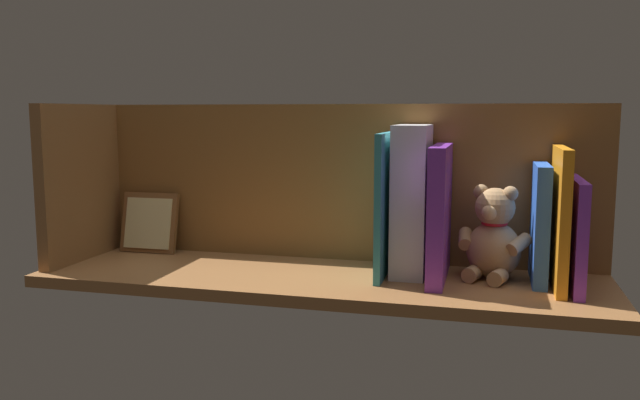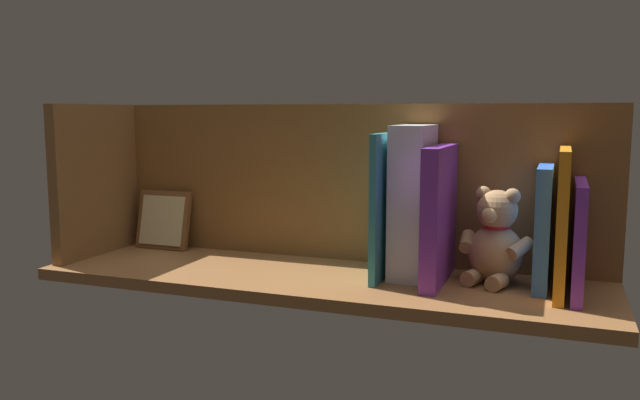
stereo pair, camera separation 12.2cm
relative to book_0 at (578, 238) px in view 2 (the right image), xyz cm
name	(u,v)px [view 2 (the right image)]	position (x,y,z in cm)	size (l,w,h in cm)	color
ground_plane	(320,279)	(45.46, 2.24, -10.69)	(107.03, 31.46, 2.20)	brown
shelf_back_panel	(343,183)	(45.46, -11.24, 6.52)	(107.03, 1.50, 32.21)	brown
shelf_side_divider	(96,180)	(96.97, 2.24, 6.52)	(2.40, 25.46, 32.21)	brown
book_0	(578,238)	(0.00, 0.00, 0.00)	(1.87, 20.19, 19.18)	purple
book_1	(562,221)	(2.70, -0.15, 2.70)	(1.77, 19.88, 24.58)	orange
book_2	(543,227)	(5.72, -2.55, 1.11)	(2.51, 15.08, 21.39)	blue
teddy_bear	(495,241)	(13.69, -2.76, -1.96)	(13.38, 13.11, 17.35)	tan
book_3	(439,215)	(23.37, 0.16, 2.74)	(2.97, 20.51, 24.66)	purple
dictionary_thick_white	(413,201)	(28.88, -2.73, 4.53)	(6.30, 14.52, 28.24)	white
book_4	(386,205)	(33.52, -0.79, 3.83)	(1.23, 18.61, 26.84)	teal
picture_frame_leaning	(163,220)	(86.95, -7.64, -3.17)	(12.91, 4.29, 13.12)	brown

